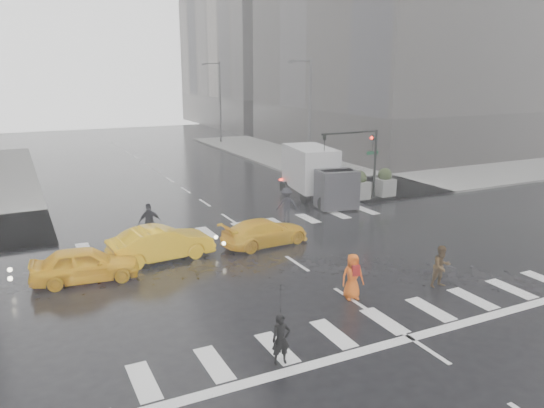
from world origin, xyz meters
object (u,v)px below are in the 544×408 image
traffic_signal_pole (363,151)px  pedestrian_orange (353,276)px  taxi_front (85,264)px  taxi_mid (161,243)px  pedestrian_brown (442,266)px  box_truck (317,173)px

traffic_signal_pole → pedestrian_orange: (-8.93, -12.02, -2.36)m
traffic_signal_pole → taxi_front: size_ratio=1.10×
traffic_signal_pole → taxi_mid: bearing=-160.7°
pedestrian_orange → taxi_mid: bearing=139.6°
pedestrian_orange → taxi_mid: size_ratio=0.37×
taxi_front → taxi_mid: taxi_mid is taller
pedestrian_orange → taxi_front: bearing=158.1°
pedestrian_brown → box_truck: (2.85, 14.02, 0.96)m
traffic_signal_pole → taxi_mid: traffic_signal_pole is taller
pedestrian_orange → taxi_mid: pedestrian_orange is taller
pedestrian_orange → box_truck: 14.94m
taxi_front → taxi_mid: 3.48m
taxi_front → traffic_signal_pole: bearing=-65.1°
pedestrian_orange → box_truck: (6.51, 13.41, 0.92)m
box_truck → pedestrian_orange: bearing=-106.5°
taxi_mid → box_truck: bearing=-67.0°
pedestrian_brown → traffic_signal_pole: bearing=69.6°
traffic_signal_pole → pedestrian_orange: bearing=-126.6°
traffic_signal_pole → pedestrian_orange: 15.16m
traffic_signal_pole → box_truck: size_ratio=0.72×
traffic_signal_pole → pedestrian_brown: (-5.27, -12.64, -2.39)m
box_truck → pedestrian_brown: bearing=-92.1°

